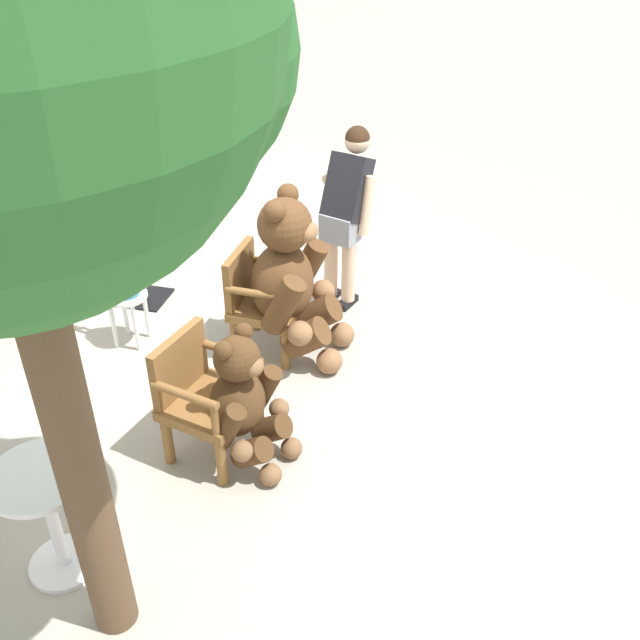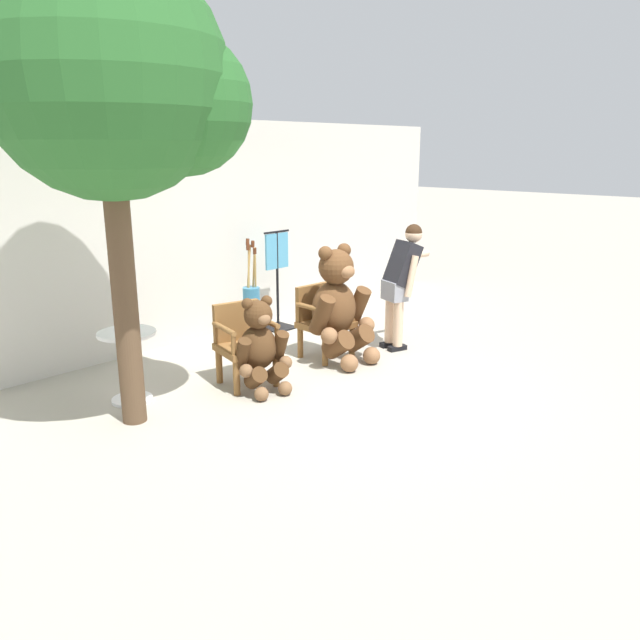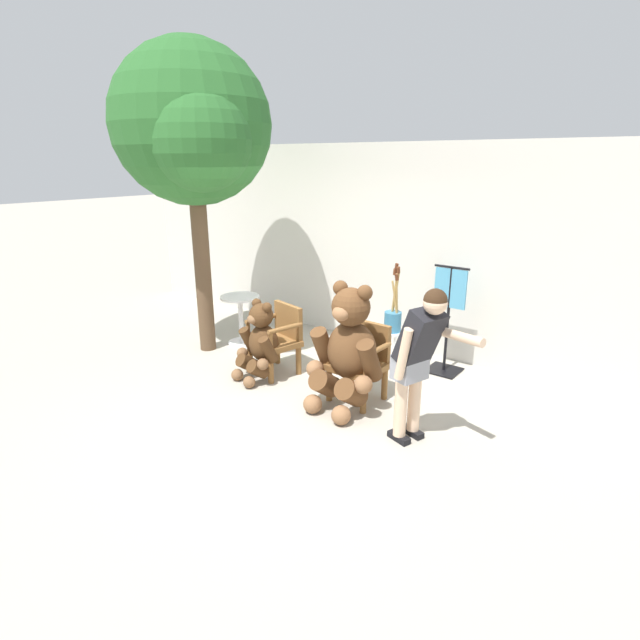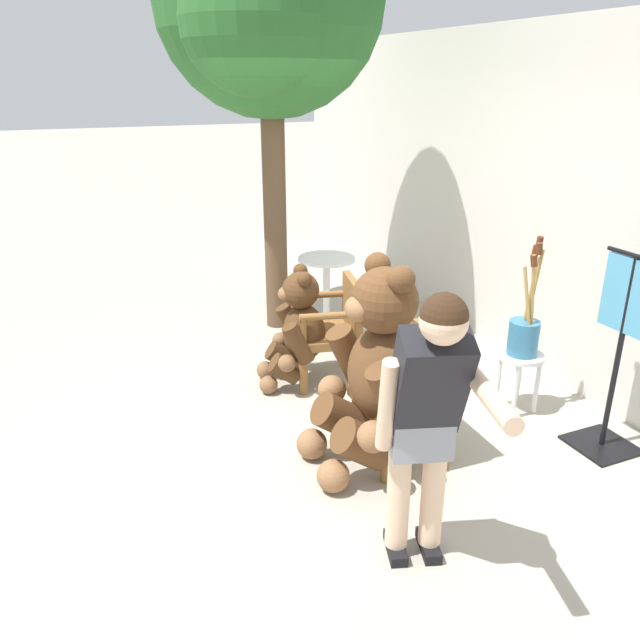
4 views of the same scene
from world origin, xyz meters
name	(u,v)px [view 2 (image 2 of 4)]	position (x,y,z in m)	size (l,w,h in m)	color
ground_plane	(326,382)	(0.00, 0.00, 0.00)	(60.00, 60.00, 0.00)	#A8A091
back_wall	(188,232)	(0.00, 2.40, 1.40)	(10.00, 0.16, 2.80)	beige
wooden_chair_left	(244,342)	(-0.61, 0.62, 0.46)	(0.67, 0.64, 0.86)	brown
wooden_chair_right	(323,319)	(0.62, 0.62, 0.46)	(0.58, 0.54, 0.86)	brown
teddy_bear_large	(338,306)	(0.62, 0.37, 0.67)	(0.83, 0.79, 1.38)	brown
teddy_bear_small	(260,346)	(-0.63, 0.33, 0.49)	(0.62, 0.62, 0.99)	#4C3019
person_visitor	(402,276)	(1.53, 0.14, 0.92)	(0.83, 0.48, 1.55)	black
white_stool	(252,315)	(0.43, 1.69, 0.36)	(0.34, 0.34, 0.46)	silver
brush_bucket	(251,293)	(0.43, 1.69, 0.65)	(0.22, 0.22, 0.89)	teal
round_side_table	(129,358)	(-1.71, 1.06, 0.45)	(0.56, 0.56, 0.72)	white
patio_tree	(119,84)	(-1.85, 0.57, 2.94)	(2.09, 1.99, 3.99)	brown
clothing_display_stand	(277,278)	(1.08, 1.90, 0.72)	(0.44, 0.40, 1.36)	black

